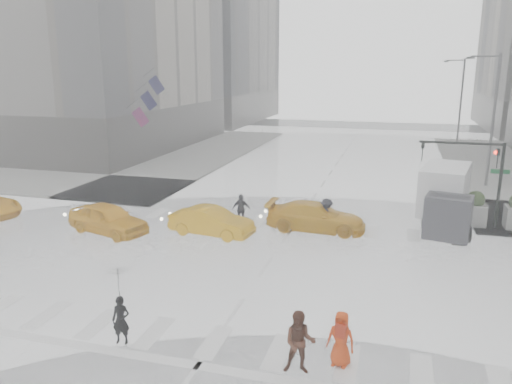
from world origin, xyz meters
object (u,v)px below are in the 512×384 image
(pedestrian_orange, at_px, (341,339))
(box_truck, at_px, (445,196))
(taxi_mid, at_px, (212,222))
(taxi_front, at_px, (108,219))
(pedestrian_brown, at_px, (300,343))
(traffic_signal_pole, at_px, (480,167))

(pedestrian_orange, relative_size, box_truck, 0.28)
(taxi_mid, bearing_deg, taxi_front, 110.23)
(pedestrian_brown, relative_size, box_truck, 0.31)
(taxi_mid, distance_m, box_truck, 12.09)
(traffic_signal_pole, xyz_separation_m, taxi_mid, (-12.63, -4.71, -2.52))
(traffic_signal_pole, distance_m, taxi_front, 18.80)
(pedestrian_orange, relative_size, taxi_front, 0.36)
(taxi_mid, relative_size, box_truck, 0.73)
(taxi_front, bearing_deg, taxi_mid, -60.86)
(traffic_signal_pole, relative_size, box_truck, 0.78)
(taxi_front, xyz_separation_m, taxi_mid, (5.07, 1.14, -0.06))
(pedestrian_brown, xyz_separation_m, box_truck, (4.72, 14.74, 0.74))
(traffic_signal_pole, height_order, pedestrian_orange, traffic_signal_pole)
(traffic_signal_pole, relative_size, pedestrian_orange, 2.81)
(taxi_front, bearing_deg, pedestrian_brown, -111.51)
(pedestrian_brown, xyz_separation_m, taxi_mid, (-6.40, 10.10, -0.20))
(traffic_signal_pole, relative_size, taxi_mid, 1.07)
(pedestrian_brown, bearing_deg, taxi_mid, 113.05)
(taxi_front, relative_size, taxi_mid, 1.05)
(pedestrian_orange, height_order, taxi_front, pedestrian_orange)
(taxi_mid, xyz_separation_m, box_truck, (11.12, 4.64, 0.94))
(taxi_front, distance_m, taxi_mid, 5.19)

